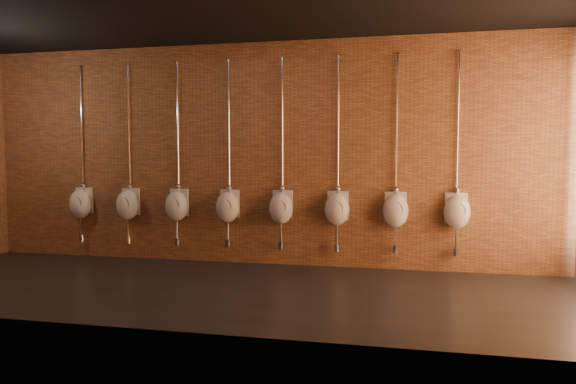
% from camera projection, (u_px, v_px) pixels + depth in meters
% --- Properties ---
extents(ground, '(8.50, 8.50, 0.00)m').
position_uv_depth(ground, '(226.00, 289.00, 6.08)').
color(ground, black).
rests_on(ground, ground).
extents(room_shell, '(8.54, 3.04, 3.22)m').
position_uv_depth(room_shell, '(224.00, 118.00, 5.94)').
color(room_shell, black).
rests_on(room_shell, ground).
extents(urinal_0, '(0.37, 0.33, 2.71)m').
position_uv_depth(urinal_0, '(81.00, 203.00, 7.94)').
color(urinal_0, silver).
rests_on(urinal_0, ground).
extents(urinal_1, '(0.37, 0.33, 2.71)m').
position_uv_depth(urinal_1, '(128.00, 204.00, 7.78)').
color(urinal_1, silver).
rests_on(urinal_1, ground).
extents(urinal_2, '(0.37, 0.33, 2.71)m').
position_uv_depth(urinal_2, '(177.00, 205.00, 7.62)').
color(urinal_2, silver).
rests_on(urinal_2, ground).
extents(urinal_3, '(0.37, 0.33, 2.71)m').
position_uv_depth(urinal_3, '(228.00, 206.00, 7.45)').
color(urinal_3, silver).
rests_on(urinal_3, ground).
extents(urinal_4, '(0.37, 0.33, 2.71)m').
position_uv_depth(urinal_4, '(281.00, 207.00, 7.29)').
color(urinal_4, silver).
rests_on(urinal_4, ground).
extents(urinal_5, '(0.37, 0.33, 2.71)m').
position_uv_depth(urinal_5, '(337.00, 208.00, 7.12)').
color(urinal_5, silver).
rests_on(urinal_5, ground).
extents(urinal_6, '(0.37, 0.33, 2.71)m').
position_uv_depth(urinal_6, '(396.00, 209.00, 6.96)').
color(urinal_6, silver).
rests_on(urinal_6, ground).
extents(urinal_7, '(0.37, 0.33, 2.71)m').
position_uv_depth(urinal_7, '(457.00, 210.00, 6.80)').
color(urinal_7, silver).
rests_on(urinal_7, ground).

